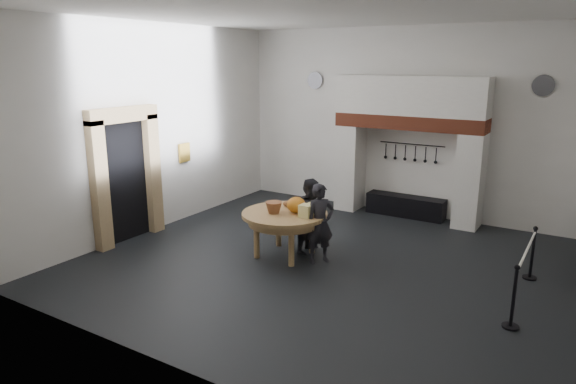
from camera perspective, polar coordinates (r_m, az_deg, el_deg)
The scene contains 29 objects.
floor at distance 9.68m, azimuth 5.52°, elevation -8.14°, with size 9.00×8.00×0.02m, color black.
ceiling at distance 8.98m, azimuth 6.25°, elevation 19.42°, with size 9.00×8.00×0.02m, color silver.
wall_back at distance 12.75m, azimuth 13.84°, elevation 7.45°, with size 9.00×0.02×4.50m, color silver.
wall_front at distance 5.81m, azimuth -11.72°, elevation -0.38°, with size 9.00×0.02×4.50m, color silver.
wall_left at distance 11.73m, azimuth -14.45°, elevation 6.84°, with size 0.02×8.00×4.50m, color silver.
chimney_pier_left at distance 13.14m, azimuth 6.94°, elevation 2.77°, with size 0.55×0.70×2.15m, color silver.
chimney_pier_right at distance 12.24m, azimuth 19.56°, elevation 1.17°, with size 0.55×0.70×2.15m, color silver.
hearth_brick_band at distance 12.42m, azimuth 13.35°, elevation 7.58°, with size 3.50×0.72×0.32m, color #9E442B.
chimney_hood at distance 12.36m, azimuth 13.51°, elevation 10.39°, with size 3.50×0.70×0.90m, color silver.
iron_range at distance 12.88m, azimuth 12.92°, elevation -1.52°, with size 1.90×0.45×0.50m, color black.
utensil_rail at distance 12.74m, azimuth 13.59°, elevation 5.19°, with size 0.02×0.02×1.60m, color black.
door_recess at distance 11.22m, azimuth -17.68°, elevation 1.08°, with size 0.04×1.10×2.50m, color black.
door_jamb_near at distance 10.71m, azimuth -20.20°, elevation 0.54°, with size 0.22×0.30×2.60m, color tan.
door_jamb_far at distance 11.59m, azimuth -14.81°, elevation 1.96°, with size 0.22×0.30×2.60m, color tan.
door_lintel at distance 10.93m, azimuth -17.93°, elevation 8.19°, with size 0.22×1.70×0.30m, color tan.
wall_plaque at distance 12.35m, azimuth -11.44°, elevation 4.32°, with size 0.05×0.34×0.44m, color gold.
work_table at distance 9.86m, azimuth -0.38°, elevation -2.47°, with size 1.65×1.65×0.07m, color tan.
pumpkin at distance 9.79m, azimuth 0.92°, elevation -1.44°, with size 0.36×0.36×0.31m, color orange.
cheese_block_big at distance 9.53m, azimuth 2.01°, elevation -2.11°, with size 0.22×0.22×0.24m, color #EEE48E.
cheese_block_small at distance 9.79m, azimuth 2.78°, elevation -1.78°, with size 0.18×0.18×0.20m, color #EDE28E.
wicker_basket at distance 9.77m, azimuth -1.59°, elevation -1.74°, with size 0.32×0.32×0.22m, color #965837.
bread_loaf at distance 10.17m, azimuth 0.19°, elevation -1.36°, with size 0.31×0.18×0.13m, color #9C6237.
visitor_near at distance 9.59m, azimuth 3.59°, elevation -3.51°, with size 0.55×0.36×1.51m, color black.
visitor_far at distance 10.11m, azimuth 2.66°, elevation -2.63°, with size 0.72×0.56×1.48m, color black.
pewter_plate_back_left at distance 13.72m, azimuth 3.03°, elevation 12.29°, with size 0.44×0.44×0.03m, color #4C4C51.
pewter_plate_back_right at distance 12.09m, azimuth 26.49°, elevation 10.55°, with size 0.44×0.44×0.03m, color #4C4C51.
barrier_post_near at distance 8.03m, azimuth 23.78°, elevation -10.78°, with size 0.05×0.05×0.90m, color black.
barrier_post_far at distance 9.89m, azimuth 25.51°, elevation -6.27°, with size 0.05×0.05×0.90m, color black.
barrier_rope at distance 8.81m, azimuth 25.01°, elevation -5.88°, with size 0.04×0.04×2.00m, color white.
Camera 1 is at (3.89, -8.06, 3.70)m, focal length 32.00 mm.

